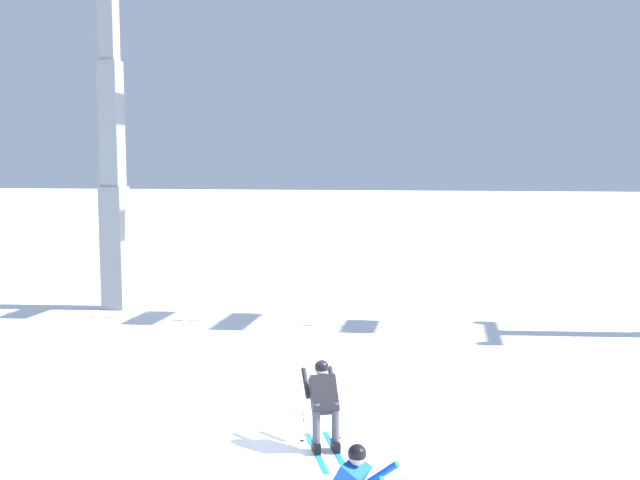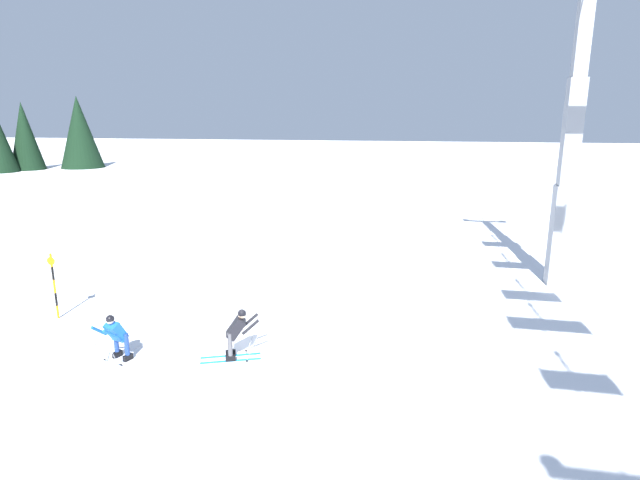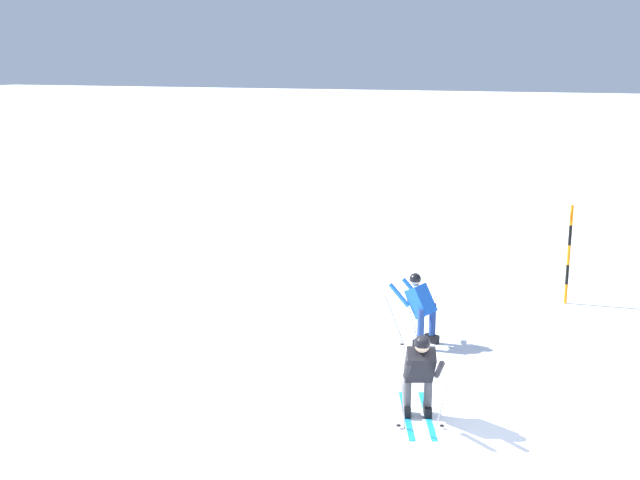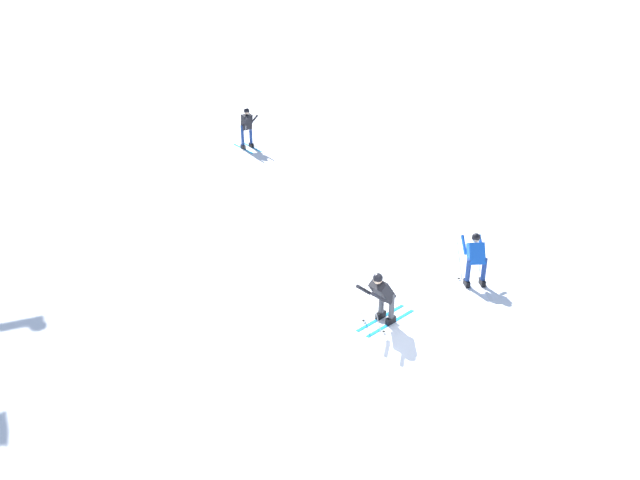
{
  "view_description": "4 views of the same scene",
  "coord_description": "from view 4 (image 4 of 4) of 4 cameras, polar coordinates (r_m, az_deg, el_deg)",
  "views": [
    {
      "loc": [
        2.66,
        -11.53,
        4.62
      ],
      "look_at": [
        0.36,
        1.3,
        3.28
      ],
      "focal_mm": 39.83,
      "sensor_mm": 36.0,
      "label": 1
    },
    {
      "loc": [
        13.11,
        4.52,
        6.6
      ],
      "look_at": [
        1.51,
        2.16,
        3.72
      ],
      "focal_mm": 28.62,
      "sensor_mm": 36.0,
      "label": 2
    },
    {
      "loc": [
        -1.95,
        10.19,
        5.34
      ],
      "look_at": [
        1.24,
        2.31,
        3.36
      ],
      "focal_mm": 43.37,
      "sensor_mm": 36.0,
      "label": 3
    },
    {
      "loc": [
        -10.87,
        5.94,
        8.61
      ],
      "look_at": [
        0.99,
        1.08,
        2.38
      ],
      "focal_mm": 36.5,
      "sensor_mm": 36.0,
      "label": 4
    }
  ],
  "objects": [
    {
      "name": "ground_plane",
      "position": [
        15.09,
        5.3,
        -9.0
      ],
      "size": [
        260.0,
        260.0,
        0.0
      ],
      "primitive_type": "plane",
      "color": "white"
    },
    {
      "name": "skier_carving_main",
      "position": [
        15.32,
        5.44,
        -4.73
      ],
      "size": [
        1.13,
        1.77,
        1.58
      ],
      "color": "#198CCC",
      "rests_on": "ground_plane"
    },
    {
      "name": "skier_distant_uphill",
      "position": [
        17.47,
        13.48,
        -1.42
      ],
      "size": [
        1.69,
        1.03,
        1.52
      ],
      "color": "white",
      "rests_on": "ground_plane"
    },
    {
      "name": "skier_distant_downhill",
      "position": [
        27.92,
        -6.43,
        10.01
      ],
      "size": [
        1.67,
        0.89,
        1.78
      ],
      "color": "#198CCC",
      "rests_on": "ground_plane"
    }
  ]
}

